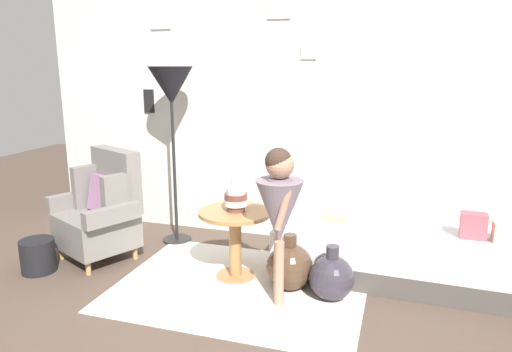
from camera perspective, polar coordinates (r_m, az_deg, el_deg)
The scene contains 15 objects.
ground_plane at distance 3.24m, azimuth -8.00°, elevation -18.45°, with size 12.00×12.00×0.00m, color #4C3D33.
gallery_wall at distance 4.61m, azimuth 1.94°, elevation 8.37°, with size 4.80×0.12×2.60m.
rug at distance 3.81m, azimuth -1.81°, elevation -13.11°, with size 1.91×1.47×0.01m, color silver.
armchair at distance 4.41m, azimuth -18.08°, elevation -3.96°, with size 0.89×0.81×0.97m.
daybed at distance 4.04m, azimuth 16.53°, elevation -9.03°, with size 1.93×0.89×0.40m.
pillow_head at distance 4.00m, azimuth 27.92°, elevation -6.10°, with size 0.17×0.12×0.15m, color beige.
pillow_mid at distance 3.99m, azimuth 24.79°, elevation -5.48°, with size 0.19×0.12×0.20m, color #D64C56.
side_table at distance 3.81m, azimuth -2.54°, elevation -6.52°, with size 0.58×0.58×0.57m.
vase_striped at distance 3.73m, azimuth -2.43°, elevation -2.74°, with size 0.18×0.18×0.25m.
floor_lamp at distance 4.48m, azimuth -10.22°, elevation 10.00°, with size 0.41×0.41×1.68m.
person_child at distance 3.31m, azimuth 2.84°, elevation -3.62°, with size 0.34×0.34×1.15m.
book_on_daybed at distance 4.13m, azimuth 9.60°, elevation -5.00°, with size 0.22×0.16×0.03m, color #99AD6F.
demijohn_near at distance 3.71m, azimuth 4.09°, elevation -10.85°, with size 0.36×0.36×0.44m.
demijohn_far at distance 3.60m, azimuth 9.12°, elevation -12.02°, with size 0.33×0.33×0.42m.
magazine_basket at distance 4.40m, azimuth -24.86°, elevation -8.74°, with size 0.28×0.28×0.28m, color black.
Camera 1 is at (1.22, -2.47, 1.70)m, focal length 33.09 mm.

